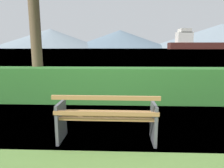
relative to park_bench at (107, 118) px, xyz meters
The scene contains 6 objects.
ground_plane 0.43m from the park_bench, 89.58° to the left, with size 1400.00×1400.00×0.00m, color #567A38.
water_surface 309.67m from the park_bench, 90.00° to the left, with size 620.00×620.00×0.00m, color #6B8EA3.
park_bench is the anchor object (origin of this frame).
hedge_row 2.53m from the park_bench, 89.99° to the left, with size 8.73×0.70×1.02m, color #2D6B28.
cargo_ship_large 260.34m from the park_bench, 67.77° to the left, with size 97.05×18.74×23.39m.
distant_hills 591.02m from the park_bench, 78.26° to the left, with size 834.43×422.32×67.14m.
Camera 1 is at (0.21, -3.26, 1.58)m, focal length 32.10 mm.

